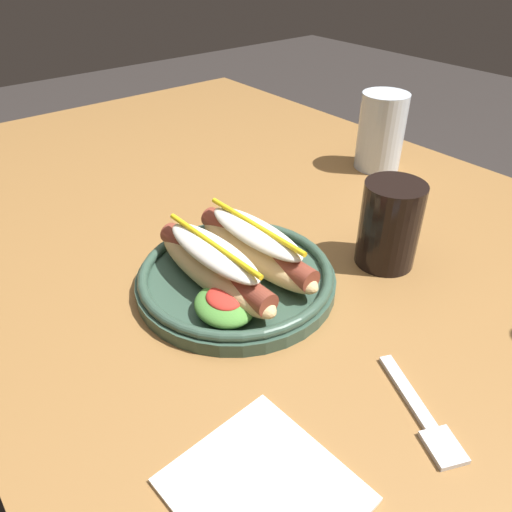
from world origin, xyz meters
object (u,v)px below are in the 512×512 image
(fork, at_px, (423,416))
(napkin, at_px, (264,490))
(soda_cup, at_px, (390,225))
(hot_dog_plate, at_px, (235,269))
(water_cup, at_px, (381,132))

(fork, relative_size, napkin, 0.90)
(fork, xyz_separation_m, napkin, (-0.04, -0.15, -0.00))
(soda_cup, height_order, napkin, soda_cup)
(soda_cup, bearing_deg, fork, -42.97)
(hot_dog_plate, bearing_deg, water_cup, 106.76)
(soda_cup, bearing_deg, hot_dog_plate, -112.58)
(hot_dog_plate, distance_m, fork, 0.25)
(soda_cup, relative_size, water_cup, 0.84)
(hot_dog_plate, height_order, water_cup, water_cup)
(fork, bearing_deg, hot_dog_plate, -152.29)
(fork, distance_m, napkin, 0.15)
(hot_dog_plate, xyz_separation_m, water_cup, (-0.12, 0.40, 0.04))
(soda_cup, distance_m, napkin, 0.35)
(fork, distance_m, water_cup, 0.53)
(fork, bearing_deg, soda_cup, 161.12)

